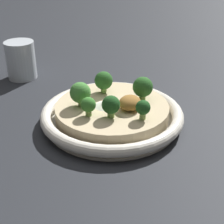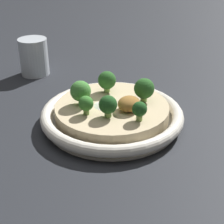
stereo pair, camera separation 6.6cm
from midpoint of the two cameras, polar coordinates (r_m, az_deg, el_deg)
The scene contains 11 objects.
ground_plane at distance 0.68m, azimuth 2.81°, elevation -1.90°, with size 6.00×6.00×0.00m, color #23262B.
risotto_bowl at distance 0.67m, azimuth 2.85°, elevation -0.45°, with size 0.28×0.28×0.04m.
cheese_sprinkle at distance 0.65m, azimuth 1.72°, elevation 1.40°, with size 0.04×0.04×0.01m.
crispy_onion_garnish at distance 0.64m, azimuth 5.84°, elevation 1.32°, with size 0.05×0.04×0.03m.
broccoli_front_right at distance 0.67m, azimuth 8.23°, elevation 3.76°, with size 0.04×0.04×0.05m.
broccoli_back_right at distance 0.70m, azimuth 1.88°, elevation 5.18°, with size 0.04×0.04×0.04m.
broccoli_back at distance 0.65m, azimuth -2.34°, elevation 3.38°, with size 0.04×0.04×0.05m.
broccoli_back_left at distance 0.61m, azimuth -1.27°, elevation 1.26°, with size 0.03×0.03×0.04m.
broccoli_left at distance 0.61m, azimuth 2.47°, elevation 1.07°, with size 0.03×0.03×0.04m.
broccoli_front_left at distance 0.60m, azimuth 7.78°, elevation 0.29°, with size 0.03×0.03×0.04m.
drinking_glass at distance 0.91m, azimuth -10.81°, elevation 8.97°, with size 0.07×0.07×0.09m.
Camera 2 is at (-0.49, -0.31, 0.34)m, focal length 55.00 mm.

